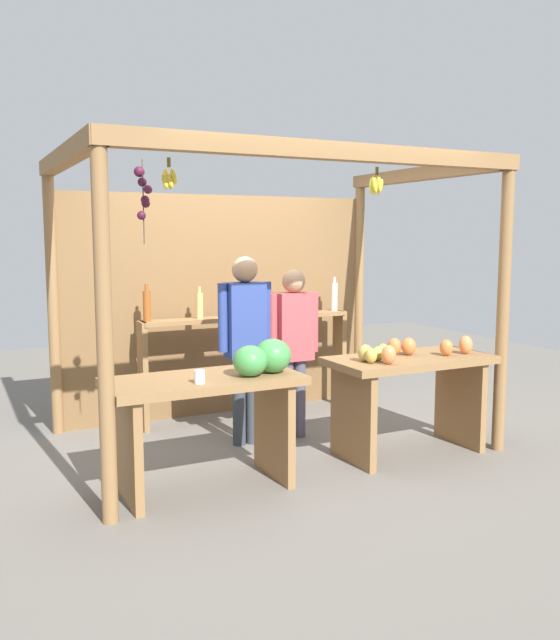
% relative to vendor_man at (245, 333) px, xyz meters
% --- Properties ---
extents(ground_plane, '(12.00, 12.00, 0.00)m').
position_rel_vendor_man_xyz_m(ground_plane, '(0.21, -0.01, -0.96)').
color(ground_plane, slate).
rests_on(ground_plane, ground).
extents(market_stall, '(3.33, 2.24, 2.40)m').
position_rel_vendor_man_xyz_m(market_stall, '(0.21, 0.49, 0.44)').
color(market_stall, olive).
rests_on(market_stall, ground).
extents(fruit_counter_left, '(1.35, 0.64, 1.04)m').
position_rel_vendor_man_xyz_m(fruit_counter_left, '(-0.58, -0.83, -0.31)').
color(fruit_counter_left, olive).
rests_on(fruit_counter_left, ground).
extents(fruit_counter_right, '(1.35, 0.64, 0.95)m').
position_rel_vendor_man_xyz_m(fruit_counter_right, '(1.09, -0.81, -0.35)').
color(fruit_counter_right, olive).
rests_on(fruit_counter_right, ground).
extents(bottle_shelf_unit, '(2.13, 0.22, 1.35)m').
position_rel_vendor_man_xyz_m(bottle_shelf_unit, '(0.37, 0.78, -0.17)').
color(bottle_shelf_unit, olive).
rests_on(bottle_shelf_unit, ground).
extents(vendor_man, '(0.48, 0.22, 1.60)m').
position_rel_vendor_man_xyz_m(vendor_man, '(0.00, 0.00, 0.00)').
color(vendor_man, '#323941').
rests_on(vendor_man, ground).
extents(vendor_woman, '(0.48, 0.20, 1.48)m').
position_rel_vendor_man_xyz_m(vendor_woman, '(0.45, -0.02, -0.08)').
color(vendor_woman, '#4C4A5C').
rests_on(vendor_woman, ground).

